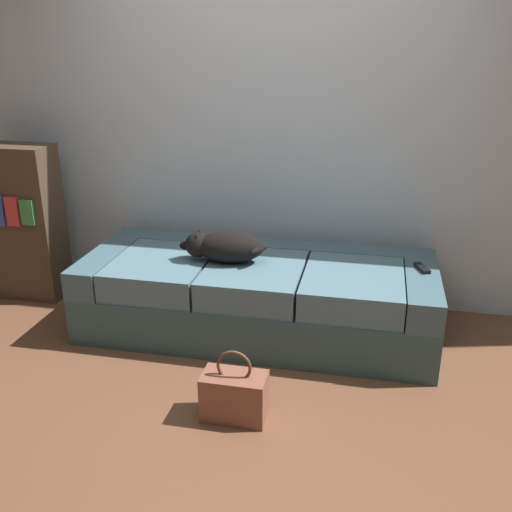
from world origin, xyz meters
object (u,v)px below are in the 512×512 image
Objects in this scene: couch at (258,296)px; tv_remote at (422,268)px; handbag at (234,395)px; bookshelf at (21,222)px; dog_dark at (224,246)px.

tv_remote is (1.00, 0.06, 0.25)m from couch.
handbag is 0.34× the size of bookshelf.
tv_remote is at bearing -2.85° from bookshelf.
bookshelf reaches higher than couch.
couch is 3.88× the size of dog_dark.
dog_dark is 1.21m from tv_remote.
dog_dark reaches higher than couch.
couch is 0.40m from dog_dark.
handbag is at bearing -85.21° from couch.
tv_remote is 1.40m from handbag.
couch is 1.80m from bookshelf.
tv_remote is 2.76m from bookshelf.
dog_dark is at bearing -166.32° from couch.
bookshelf reaches higher than handbag.
handbag is at bearing -154.18° from tv_remote.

